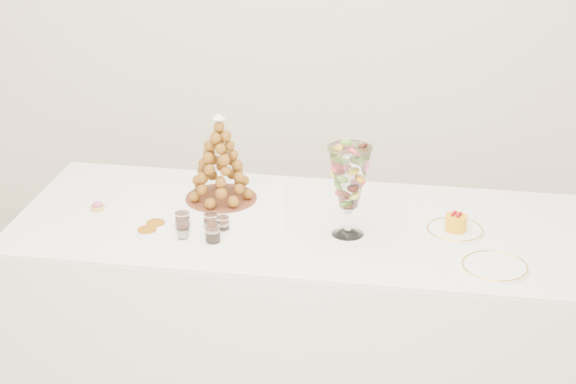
# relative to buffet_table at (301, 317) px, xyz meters

# --- Properties ---
(buffet_table) EXTENTS (2.28, 1.04, 0.84)m
(buffet_table) POSITION_rel_buffet_table_xyz_m (0.00, 0.00, 0.00)
(buffet_table) COLOR white
(buffet_table) RESTS_ON ground
(lace_tray) EXTENTS (0.66, 0.52, 0.02)m
(lace_tray) POSITION_rel_buffet_table_xyz_m (-0.38, 0.06, 0.43)
(lace_tray) COLOR white
(lace_tray) RESTS_ON buffet_table
(macaron_vase) EXTENTS (0.16, 0.16, 0.35)m
(macaron_vase) POSITION_rel_buffet_table_xyz_m (0.18, -0.08, 0.65)
(macaron_vase) COLOR white
(macaron_vase) RESTS_ON buffet_table
(cake_plate) EXTENTS (0.22, 0.22, 0.01)m
(cake_plate) POSITION_rel_buffet_table_xyz_m (0.58, -0.02, 0.43)
(cake_plate) COLOR white
(cake_plate) RESTS_ON buffet_table
(spare_plate) EXTENTS (0.24, 0.24, 0.01)m
(spare_plate) POSITION_rel_buffet_table_xyz_m (0.71, -0.30, 0.43)
(spare_plate) COLOR white
(spare_plate) RESTS_ON buffet_table
(pink_tart) EXTENTS (0.06, 0.06, 0.04)m
(pink_tart) POSITION_rel_buffet_table_xyz_m (-0.81, 0.04, 0.44)
(pink_tart) COLOR tan
(pink_tart) RESTS_ON buffet_table
(verrine_a) EXTENTS (0.07, 0.07, 0.08)m
(verrine_a) POSITION_rel_buffet_table_xyz_m (-0.44, -0.12, 0.46)
(verrine_a) COLOR white
(verrine_a) RESTS_ON buffet_table
(verrine_b) EXTENTS (0.07, 0.07, 0.07)m
(verrine_b) POSITION_rel_buffet_table_xyz_m (-0.33, -0.11, 0.46)
(verrine_b) COLOR white
(verrine_b) RESTS_ON buffet_table
(verrine_c) EXTENTS (0.06, 0.06, 0.07)m
(verrine_c) POSITION_rel_buffet_table_xyz_m (-0.29, -0.13, 0.46)
(verrine_c) COLOR white
(verrine_c) RESTS_ON buffet_table
(verrine_d) EXTENTS (0.05, 0.05, 0.07)m
(verrine_d) POSITION_rel_buffet_table_xyz_m (-0.43, -0.17, 0.45)
(verrine_d) COLOR white
(verrine_d) RESTS_ON buffet_table
(verrine_e) EXTENTS (0.05, 0.05, 0.07)m
(verrine_e) POSITION_rel_buffet_table_xyz_m (-0.31, -0.19, 0.46)
(verrine_e) COLOR white
(verrine_e) RESTS_ON buffet_table
(ramekin_back) EXTENTS (0.08, 0.08, 0.03)m
(ramekin_back) POSITION_rel_buffet_table_xyz_m (-0.55, -0.11, 0.43)
(ramekin_back) COLOR white
(ramekin_back) RESTS_ON buffet_table
(ramekin_front) EXTENTS (0.08, 0.08, 0.03)m
(ramekin_front) POSITION_rel_buffet_table_xyz_m (-0.56, -0.17, 0.43)
(ramekin_front) COLOR white
(ramekin_front) RESTS_ON buffet_table
(croquembouche) EXTENTS (0.29, 0.29, 0.36)m
(croquembouche) POSITION_rel_buffet_table_xyz_m (-0.34, 0.14, 0.62)
(croquembouche) COLOR brown
(croquembouche) RESTS_ON lace_tray
(mousse_cake) EXTENTS (0.08, 0.08, 0.07)m
(mousse_cake) POSITION_rel_buffet_table_xyz_m (0.59, -0.03, 0.46)
(mousse_cake) COLOR #F0A10B
(mousse_cake) RESTS_ON cake_plate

